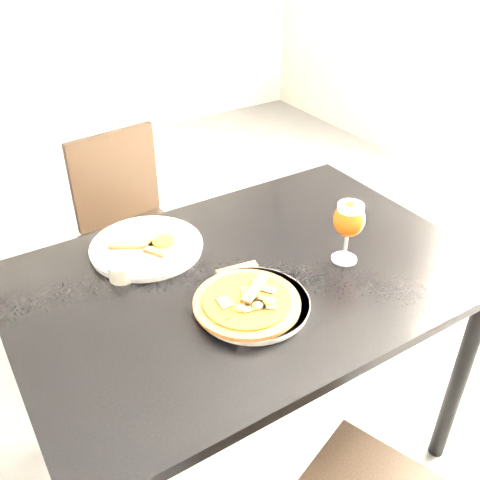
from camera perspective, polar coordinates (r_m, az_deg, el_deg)
dining_table at (r=1.45m, az=0.89°, el=-6.33°), size 1.21×0.81×0.75m
chair_far at (r=2.18m, az=-11.26°, el=1.27°), size 0.42×0.42×0.82m
plate_main at (r=1.29m, az=1.32°, el=-6.78°), size 0.31×0.31×0.01m
pizza at (r=1.27m, az=0.75°, el=-6.56°), size 0.25×0.25×0.03m
plate_second at (r=1.50m, az=-9.92°, el=-0.73°), size 0.33×0.33×0.02m
crust_scraps at (r=1.48m, az=-9.25°, el=-0.39°), size 0.20×0.14×0.01m
loose_crust at (r=1.40m, az=-0.30°, el=-3.11°), size 0.11×0.04×0.01m
sauce_cup at (r=1.39m, az=-12.53°, el=-3.20°), size 0.07×0.07×0.04m
beer_glass at (r=1.40m, az=11.56°, el=2.12°), size 0.08×0.08×0.17m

